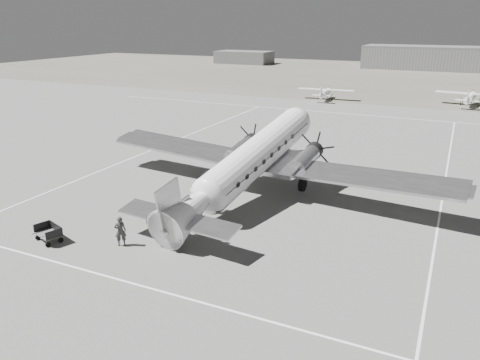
# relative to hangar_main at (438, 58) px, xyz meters

# --- Properties ---
(ground) EXTENTS (260.00, 260.00, 0.00)m
(ground) POSITION_rel_hangar_main_xyz_m (-5.00, -120.00, -3.30)
(ground) COLOR slate
(ground) RESTS_ON ground
(taxi_line_near) EXTENTS (60.00, 0.15, 0.01)m
(taxi_line_near) POSITION_rel_hangar_main_xyz_m (-5.00, -134.00, -3.29)
(taxi_line_near) COLOR white
(taxi_line_near) RESTS_ON ground
(taxi_line_right) EXTENTS (0.15, 80.00, 0.01)m
(taxi_line_right) POSITION_rel_hangar_main_xyz_m (7.00, -120.00, -3.29)
(taxi_line_right) COLOR white
(taxi_line_right) RESTS_ON ground
(taxi_line_left) EXTENTS (0.15, 60.00, 0.01)m
(taxi_line_left) POSITION_rel_hangar_main_xyz_m (-23.00, -110.00, -3.29)
(taxi_line_left) COLOR white
(taxi_line_left) RESTS_ON ground
(taxi_line_horizon) EXTENTS (90.00, 0.15, 0.01)m
(taxi_line_horizon) POSITION_rel_hangar_main_xyz_m (-5.00, -80.00, -3.29)
(taxi_line_horizon) COLOR white
(taxi_line_horizon) RESTS_ON ground
(grass_infield) EXTENTS (260.00, 90.00, 0.01)m
(grass_infield) POSITION_rel_hangar_main_xyz_m (-5.00, -25.00, -3.30)
(grass_infield) COLOR #605D51
(grass_infield) RESTS_ON ground
(hangar_main) EXTENTS (42.00, 14.00, 6.60)m
(hangar_main) POSITION_rel_hangar_main_xyz_m (0.00, 0.00, 0.00)
(hangar_main) COLOR slate
(hangar_main) RESTS_ON ground
(shed_secondary) EXTENTS (18.00, 10.00, 4.00)m
(shed_secondary) POSITION_rel_hangar_main_xyz_m (-60.00, -5.00, -1.30)
(shed_secondary) COLOR #555555
(shed_secondary) RESTS_ON ground
(dc3_airliner) EXTENTS (33.71, 25.07, 6.02)m
(dc3_airliner) POSITION_rel_hangar_main_xyz_m (-7.02, -119.51, -0.29)
(dc3_airliner) COLOR silver
(dc3_airliner) RESTS_ON ground
(light_plane_left) EXTENTS (10.84, 9.06, 2.13)m
(light_plane_left) POSITION_rel_hangar_main_xyz_m (-14.92, -68.25, -2.24)
(light_plane_left) COLOR white
(light_plane_left) RESTS_ON ground
(light_plane_right) EXTENTS (12.44, 10.54, 2.37)m
(light_plane_right) POSITION_rel_hangar_main_xyz_m (8.84, -64.28, -2.11)
(light_plane_right) COLOR white
(light_plane_right) RESTS_ON ground
(baggage_cart_near) EXTENTS (1.87, 1.67, 0.87)m
(baggage_cart_near) POSITION_rel_hangar_main_xyz_m (-10.67, -127.17, -2.86)
(baggage_cart_near) COLOR #555555
(baggage_cart_near) RESTS_ON ground
(baggage_cart_far) EXTENTS (2.24, 1.89, 1.08)m
(baggage_cart_far) POSITION_rel_hangar_main_xyz_m (-15.75, -132.09, -2.76)
(baggage_cart_far) COLOR #555555
(baggage_cart_far) RESTS_ON ground
(ground_crew) EXTENTS (0.85, 0.83, 1.97)m
(ground_crew) POSITION_rel_hangar_main_xyz_m (-11.14, -130.55, -2.31)
(ground_crew) COLOR #2C2C2C
(ground_crew) RESTS_ON ground
(ramp_agent) EXTENTS (1.06, 1.13, 1.84)m
(ramp_agent) POSITION_rel_hangar_main_xyz_m (-10.57, -126.26, -2.38)
(ramp_agent) COLOR #BBBBB9
(ramp_agent) RESTS_ON ground
(passenger) EXTENTS (0.69, 0.87, 1.56)m
(passenger) POSITION_rel_hangar_main_xyz_m (-10.25, -123.12, -2.52)
(passenger) COLOR silver
(passenger) RESTS_ON ground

